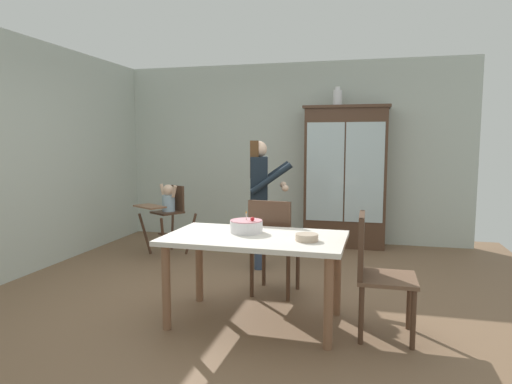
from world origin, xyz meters
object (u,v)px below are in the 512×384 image
at_px(china_cabinet, 345,176).
at_px(ceramic_vase, 338,98).
at_px(dining_table, 255,247).
at_px(adult_person, 260,188).
at_px(dining_chair_right_end, 374,266).
at_px(dining_chair_far_side, 272,241).
at_px(birthday_cake, 246,226).
at_px(serving_bowl, 307,237).
at_px(high_chair_with_toddler, 168,206).

distance_m(china_cabinet, ceramic_vase, 1.13).
height_order(china_cabinet, dining_table, china_cabinet).
distance_m(adult_person, dining_chair_right_end, 2.13).
height_order(china_cabinet, ceramic_vase, ceramic_vase).
relative_size(dining_table, dining_chair_far_side, 1.57).
relative_size(birthday_cake, serving_bowl, 1.56).
relative_size(china_cabinet, birthday_cake, 7.23).
xyz_separation_m(dining_chair_far_side, dining_chair_right_end, (0.94, -0.68, 0.00)).
bearing_deg(china_cabinet, serving_bowl, -92.82).
relative_size(adult_person, dining_table, 1.02).
height_order(serving_bowl, dining_chair_right_end, dining_chair_right_end).
xyz_separation_m(high_chair_with_toddler, serving_bowl, (2.13, -2.03, 0.11)).
relative_size(dining_table, serving_bowl, 8.35).
bearing_deg(adult_person, birthday_cake, 175.50).
bearing_deg(adult_person, china_cabinet, -47.51).
bearing_deg(high_chair_with_toddler, serving_bowl, -12.04).
height_order(ceramic_vase, dining_chair_far_side, ceramic_vase).
bearing_deg(serving_bowl, adult_person, 114.82).
height_order(china_cabinet, birthday_cake, china_cabinet).
xyz_separation_m(serving_bowl, dining_chair_far_side, (-0.43, 0.74, -0.21)).
height_order(high_chair_with_toddler, birthday_cake, high_chair_with_toddler).
distance_m(ceramic_vase, high_chair_with_toddler, 2.83).
bearing_deg(high_chair_with_toddler, dining_chair_far_side, -5.60).
distance_m(ceramic_vase, dining_table, 3.39).
bearing_deg(serving_bowl, dining_chair_far_side, 120.16).
distance_m(adult_person, birthday_cake, 1.53).
xyz_separation_m(serving_bowl, dining_chair_right_end, (0.52, 0.06, -0.21)).
distance_m(china_cabinet, dining_chair_far_side, 2.47).
height_order(high_chair_with_toddler, adult_person, adult_person).
distance_m(ceramic_vase, serving_bowl, 3.39).
relative_size(dining_table, birthday_cake, 5.37).
bearing_deg(birthday_cake, adult_person, 99.08).
bearing_deg(china_cabinet, birthday_cake, -103.57).
height_order(china_cabinet, dining_chair_right_end, china_cabinet).
xyz_separation_m(ceramic_vase, high_chair_with_toddler, (-2.16, -1.07, -1.49)).
relative_size(birthday_cake, dining_chair_far_side, 0.29).
distance_m(dining_table, dining_chair_far_side, 0.65).
xyz_separation_m(ceramic_vase, dining_chair_right_end, (0.49, -3.04, -1.59)).
xyz_separation_m(china_cabinet, birthday_cake, (-0.70, -2.89, -0.22)).
height_order(ceramic_vase, birthday_cake, ceramic_vase).
height_order(adult_person, dining_chair_right_end, adult_person).
relative_size(china_cabinet, ceramic_vase, 7.50).
relative_size(high_chair_with_toddler, dining_chair_far_side, 0.99).
distance_m(china_cabinet, adult_person, 1.68).
bearing_deg(dining_chair_right_end, dining_chair_far_side, 54.75).
relative_size(ceramic_vase, birthday_cake, 0.96).
bearing_deg(dining_table, ceramic_vase, 81.26).
height_order(adult_person, serving_bowl, adult_person).
bearing_deg(birthday_cake, dining_chair_right_end, -7.58).
relative_size(high_chair_with_toddler, adult_person, 0.62).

